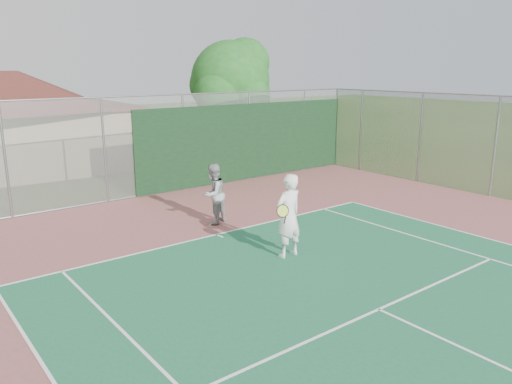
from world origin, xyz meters
TOP-DOWN VIEW (x-y plane):
  - back_fence at (2.11, 16.98)m, footprint 20.08×0.11m
  - side_fence_right at (10.00, 12.50)m, footprint 0.08×9.00m
  - tree at (5.91, 19.41)m, footprint 4.10×3.88m
  - player_white_front at (0.47, 9.51)m, footprint 1.00×0.71m
  - player_grey_back at (0.50, 12.78)m, footprint 1.05×0.95m

SIDE VIEW (x-z plane):
  - player_grey_back at x=0.50m, z-range 0.00..1.75m
  - player_white_front at x=0.47m, z-range 0.00..2.02m
  - back_fence at x=2.11m, z-range -0.09..3.43m
  - side_fence_right at x=10.00m, z-range 0.00..3.50m
  - tree at x=5.91m, z-range 0.90..6.61m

